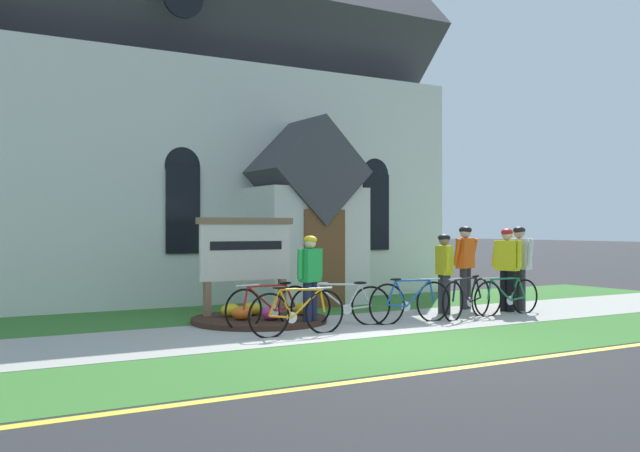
{
  "coord_description": "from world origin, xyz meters",
  "views": [
    {
      "loc": [
        -6.4,
        -8.57,
        1.72
      ],
      "look_at": [
        1.24,
        4.33,
        1.75
      ],
      "focal_mm": 40.58,
      "sensor_mm": 36.0,
      "label": 1
    }
  ],
  "objects_px": {
    "bicycle_black": "(467,298)",
    "bicycle_orange": "(410,302)",
    "bicycle_red": "(297,312)",
    "bicycle_white": "(341,305)",
    "cyclist_in_orange_jersey": "(310,274)",
    "cyclist_in_yellow_jersey": "(444,268)",
    "bicycle_blue": "(507,296)",
    "church_sign": "(246,253)",
    "cyclist_in_blue_jersey": "(507,263)",
    "roadside_conifer": "(336,135)",
    "cyclist_in_green_jersey": "(519,261)",
    "bicycle_green": "(270,306)",
    "cyclist_in_red_jersey": "(465,260)"
  },
  "relations": [
    {
      "from": "bicycle_red",
      "to": "roadside_conifer",
      "type": "bearing_deg",
      "value": 54.61
    },
    {
      "from": "bicycle_black",
      "to": "bicycle_orange",
      "type": "relative_size",
      "value": 0.98
    },
    {
      "from": "bicycle_black",
      "to": "cyclist_in_blue_jersey",
      "type": "distance_m",
      "value": 1.58
    },
    {
      "from": "bicycle_black",
      "to": "bicycle_orange",
      "type": "bearing_deg",
      "value": 179.93
    },
    {
      "from": "cyclist_in_yellow_jersey",
      "to": "roadside_conifer",
      "type": "height_order",
      "value": "roadside_conifer"
    },
    {
      "from": "bicycle_green",
      "to": "bicycle_orange",
      "type": "bearing_deg",
      "value": -16.28
    },
    {
      "from": "bicycle_blue",
      "to": "roadside_conifer",
      "type": "bearing_deg",
      "value": 82.44
    },
    {
      "from": "cyclist_in_yellow_jersey",
      "to": "bicycle_black",
      "type": "bearing_deg",
      "value": -91.95
    },
    {
      "from": "roadside_conifer",
      "to": "church_sign",
      "type": "bearing_deg",
      "value": -133.61
    },
    {
      "from": "bicycle_blue",
      "to": "church_sign",
      "type": "bearing_deg",
      "value": 156.54
    },
    {
      "from": "bicycle_black",
      "to": "cyclist_in_yellow_jersey",
      "type": "bearing_deg",
      "value": 88.05
    },
    {
      "from": "bicycle_orange",
      "to": "bicycle_green",
      "type": "distance_m",
      "value": 2.55
    },
    {
      "from": "bicycle_black",
      "to": "cyclist_in_green_jersey",
      "type": "height_order",
      "value": "cyclist_in_green_jersey"
    },
    {
      "from": "bicycle_green",
      "to": "cyclist_in_blue_jersey",
      "type": "height_order",
      "value": "cyclist_in_blue_jersey"
    },
    {
      "from": "bicycle_black",
      "to": "bicycle_orange",
      "type": "xyz_separation_m",
      "value": [
        -1.35,
        0.0,
        -0.0
      ]
    },
    {
      "from": "cyclist_in_orange_jersey",
      "to": "cyclist_in_yellow_jersey",
      "type": "relative_size",
      "value": 0.99
    },
    {
      "from": "bicycle_orange",
      "to": "cyclist_in_yellow_jersey",
      "type": "bearing_deg",
      "value": 26.71
    },
    {
      "from": "bicycle_green",
      "to": "roadside_conifer",
      "type": "distance_m",
      "value": 10.24
    },
    {
      "from": "church_sign",
      "to": "cyclist_in_yellow_jersey",
      "type": "bearing_deg",
      "value": -19.74
    },
    {
      "from": "bicycle_black",
      "to": "bicycle_white",
      "type": "relative_size",
      "value": 1.05
    },
    {
      "from": "bicycle_red",
      "to": "bicycle_white",
      "type": "bearing_deg",
      "value": 26.7
    },
    {
      "from": "bicycle_blue",
      "to": "cyclist_in_yellow_jersey",
      "type": "distance_m",
      "value": 1.33
    },
    {
      "from": "bicycle_orange",
      "to": "cyclist_in_yellow_jersey",
      "type": "relative_size",
      "value": 1.11
    },
    {
      "from": "church_sign",
      "to": "bicycle_red",
      "type": "bearing_deg",
      "value": -93.92
    },
    {
      "from": "cyclist_in_blue_jersey",
      "to": "cyclist_in_orange_jersey",
      "type": "distance_m",
      "value": 4.54
    },
    {
      "from": "bicycle_blue",
      "to": "cyclist_in_red_jersey",
      "type": "bearing_deg",
      "value": 89.98
    },
    {
      "from": "church_sign",
      "to": "cyclist_in_red_jersey",
      "type": "relative_size",
      "value": 1.1
    },
    {
      "from": "bicycle_orange",
      "to": "bicycle_white",
      "type": "height_order",
      "value": "bicycle_orange"
    },
    {
      "from": "bicycle_orange",
      "to": "bicycle_blue",
      "type": "distance_m",
      "value": 2.36
    },
    {
      "from": "bicycle_blue",
      "to": "cyclist_in_blue_jersey",
      "type": "bearing_deg",
      "value": 44.75
    },
    {
      "from": "bicycle_orange",
      "to": "roadside_conifer",
      "type": "relative_size",
      "value": 0.24
    },
    {
      "from": "bicycle_white",
      "to": "bicycle_red",
      "type": "relative_size",
      "value": 0.96
    },
    {
      "from": "roadside_conifer",
      "to": "bicycle_orange",
      "type": "bearing_deg",
      "value": -113.14
    },
    {
      "from": "cyclist_in_green_jersey",
      "to": "bicycle_black",
      "type": "bearing_deg",
      "value": -168.15
    },
    {
      "from": "bicycle_orange",
      "to": "cyclist_in_red_jersey",
      "type": "xyz_separation_m",
      "value": [
        2.36,
        1.18,
        0.64
      ]
    },
    {
      "from": "cyclist_in_red_jersey",
      "to": "cyclist_in_green_jersey",
      "type": "bearing_deg",
      "value": -48.32
    },
    {
      "from": "church_sign",
      "to": "bicycle_black",
      "type": "relative_size",
      "value": 1.11
    },
    {
      "from": "bicycle_orange",
      "to": "bicycle_red",
      "type": "bearing_deg",
      "value": -173.95
    },
    {
      "from": "bicycle_white",
      "to": "cyclist_in_yellow_jersey",
      "type": "xyz_separation_m",
      "value": [
        2.61,
        0.34,
        0.55
      ]
    },
    {
      "from": "bicycle_blue",
      "to": "cyclist_in_yellow_jersey",
      "type": "height_order",
      "value": "cyclist_in_yellow_jersey"
    },
    {
      "from": "bicycle_black",
      "to": "church_sign",
      "type": "bearing_deg",
      "value": 151.15
    },
    {
      "from": "bicycle_black",
      "to": "cyclist_in_red_jersey",
      "type": "xyz_separation_m",
      "value": [
        1.01,
        1.18,
        0.64
      ]
    },
    {
      "from": "bicycle_blue",
      "to": "bicycle_red",
      "type": "bearing_deg",
      "value": -177.08
    },
    {
      "from": "cyclist_in_orange_jersey",
      "to": "roadside_conifer",
      "type": "bearing_deg",
      "value": 55.3
    },
    {
      "from": "bicycle_black",
      "to": "cyclist_in_blue_jersey",
      "type": "relative_size",
      "value": 1.02
    },
    {
      "from": "bicycle_blue",
      "to": "roadside_conifer",
      "type": "xyz_separation_m",
      "value": [
        1.07,
        8.04,
        4.12
      ]
    },
    {
      "from": "bicycle_white",
      "to": "cyclist_in_orange_jersey",
      "type": "distance_m",
      "value": 0.78
    },
    {
      "from": "bicycle_orange",
      "to": "cyclist_in_orange_jersey",
      "type": "height_order",
      "value": "cyclist_in_orange_jersey"
    },
    {
      "from": "church_sign",
      "to": "bicycle_red",
      "type": "xyz_separation_m",
      "value": [
        -0.16,
        -2.27,
        -0.87
      ]
    },
    {
      "from": "bicycle_white",
      "to": "bicycle_red",
      "type": "bearing_deg",
      "value": -153.3
    }
  ]
}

